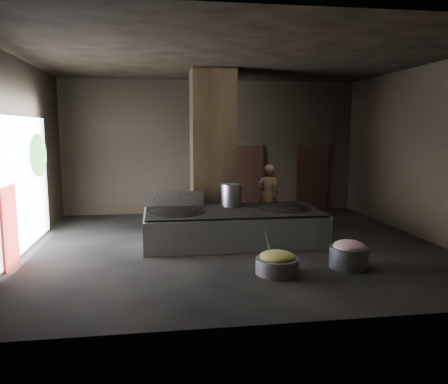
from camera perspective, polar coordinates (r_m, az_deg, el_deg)
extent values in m
cube|color=black|center=(10.97, 1.32, -7.17)|extent=(10.00, 9.00, 0.10)
cube|color=black|center=(10.72, 1.41, 17.29)|extent=(10.00, 9.00, 0.10)
cube|color=black|center=(15.10, -1.60, 5.88)|extent=(10.00, 0.10, 4.50)
cube|color=black|center=(6.18, 8.60, 2.50)|extent=(10.00, 0.10, 4.50)
cube|color=black|center=(10.93, -25.79, 4.21)|extent=(0.10, 9.00, 4.50)
cube|color=black|center=(12.49, 24.92, 4.66)|extent=(0.10, 9.00, 4.50)
cube|color=black|center=(12.43, -1.51, 5.39)|extent=(1.20, 1.20, 4.50)
cube|color=silver|center=(11.16, 1.17, -4.58)|extent=(4.49, 2.18, 0.78)
cube|color=black|center=(11.08, 1.18, -2.42)|extent=(4.37, 2.10, 0.03)
ellipsoid|color=black|center=(10.90, -6.33, -3.00)|extent=(1.41, 1.41, 0.39)
cylinder|color=black|center=(10.88, -6.33, -2.64)|extent=(1.44, 1.44, 0.05)
ellipsoid|color=black|center=(11.44, 7.82, -2.49)|extent=(1.31, 1.31, 0.37)
cylinder|color=black|center=(11.43, 7.83, -2.15)|extent=(1.34, 1.34, 0.05)
cylinder|color=#9D9FA4|center=(11.57, 0.97, -0.39)|extent=(0.54, 0.54, 0.58)
cube|color=black|center=(11.63, -6.50, -0.89)|extent=(1.55, 0.07, 0.39)
imported|color=#9B774F|center=(13.03, 5.77, -0.42)|extent=(0.70, 0.49, 1.83)
cylinder|color=slate|center=(8.88, 6.97, -9.54)|extent=(1.02, 1.02, 0.32)
ellipsoid|color=#85A14E|center=(8.82, 6.99, -8.36)|extent=(0.71, 0.71, 0.22)
cylinder|color=#9D9FA4|center=(8.87, 5.81, -6.91)|extent=(0.23, 0.29, 0.62)
cylinder|color=slate|center=(9.54, 15.97, -8.18)|extent=(0.99, 0.99, 0.43)
ellipsoid|color=#C87885|center=(9.48, 16.02, -6.83)|extent=(0.66, 0.66, 0.25)
cube|color=black|center=(15.28, 2.93, 1.57)|extent=(1.18, 0.08, 2.38)
cube|color=#8C6647|center=(15.33, 2.15, 1.41)|extent=(0.77, 0.04, 1.82)
cube|color=black|center=(15.92, 11.43, 1.69)|extent=(1.18, 0.08, 2.38)
cube|color=#8C6647|center=(16.06, 11.88, 1.55)|extent=(0.86, 0.04, 2.05)
cube|color=white|center=(11.15, -24.79, 0.97)|extent=(0.04, 4.20, 3.10)
cube|color=maroon|center=(10.02, -26.21, -4.20)|extent=(0.05, 0.90, 1.70)
ellipsoid|color=#194714|center=(12.13, -23.06, 4.44)|extent=(0.28, 1.10, 1.10)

